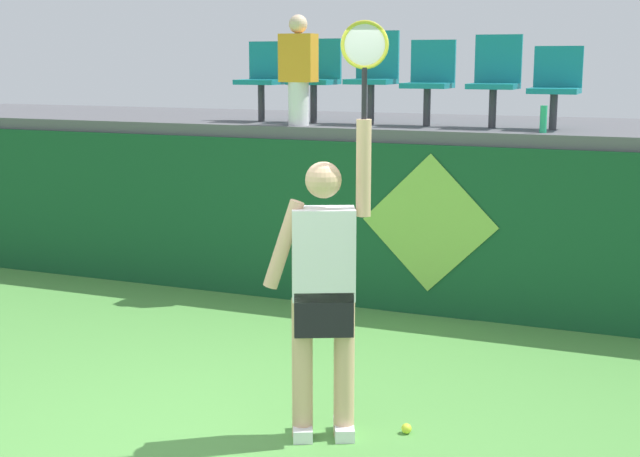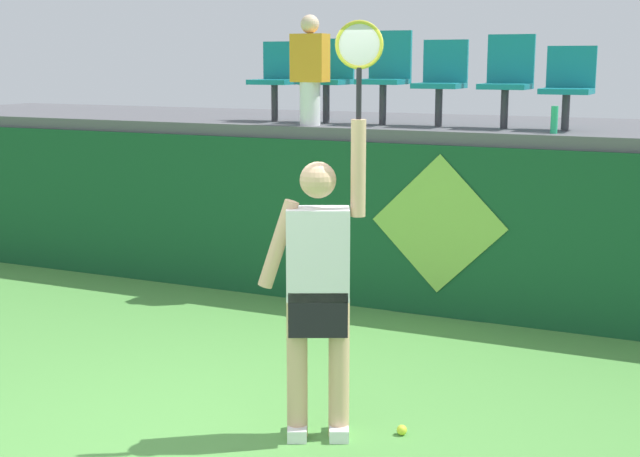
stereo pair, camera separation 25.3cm
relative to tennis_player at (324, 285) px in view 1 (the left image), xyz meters
name	(u,v)px [view 1 (the left image)]	position (x,y,z in m)	size (l,w,h in m)	color
ground_plane	(197,451)	(-0.63, -0.50, -0.98)	(40.00, 40.00, 0.00)	#519342
court_back_wall	(380,226)	(-0.63, 2.95, -0.19)	(13.13, 0.20, 1.58)	#144C28
spectator_platform	(418,127)	(-0.63, 4.15, 0.65)	(13.13, 2.51, 0.12)	#56565B
tennis_player	(324,285)	(0.00, 0.00, 0.00)	(0.70, 0.40, 2.56)	white
tennis_ball	(406,428)	(0.47, 0.23, -0.95)	(0.07, 0.07, 0.07)	#D1E533
water_bottle	(543,119)	(0.81, 3.10, 0.83)	(0.06, 0.06, 0.24)	#26B272
stadium_chair_0	(264,76)	(-2.11, 3.55, 1.18)	(0.44, 0.42, 0.82)	#38383D
stadium_chair_1	(316,75)	(-1.52, 3.55, 1.19)	(0.44, 0.42, 0.84)	#38383D
stadium_chair_2	(374,72)	(-0.91, 3.55, 1.22)	(0.44, 0.42, 0.91)	#38383D
stadium_chair_3	(430,78)	(-0.34, 3.55, 1.17)	(0.44, 0.42, 0.82)	#38383D
stadium_chair_4	(495,77)	(0.29, 3.55, 1.19)	(0.44, 0.42, 0.86)	#38383D
stadium_chair_5	(556,83)	(0.84, 3.55, 1.13)	(0.44, 0.42, 0.76)	#38383D
spectator_0	(298,69)	(-1.52, 3.09, 1.26)	(0.34, 0.20, 1.05)	white
wall_signage_mount	(427,315)	(-0.12, 2.84, -0.98)	(1.27, 0.01, 1.50)	#144C28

